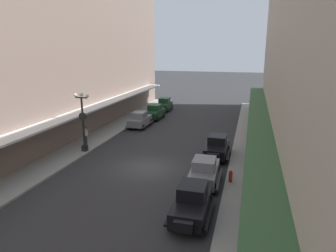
# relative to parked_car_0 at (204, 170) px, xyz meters

# --- Properties ---
(ground_plane) EXTENTS (200.00, 200.00, 0.00)m
(ground_plane) POSITION_rel_parked_car_0_xyz_m (-4.63, 1.62, -0.94)
(ground_plane) COLOR #2D2D30
(sidewalk_left) EXTENTS (3.00, 60.00, 0.15)m
(sidewalk_left) POSITION_rel_parked_car_0_xyz_m (-12.13, 1.62, -0.87)
(sidewalk_left) COLOR #99968E
(sidewalk_left) RESTS_ON ground
(sidewalk_right) EXTENTS (3.00, 60.00, 0.15)m
(sidewalk_right) POSITION_rel_parked_car_0_xyz_m (2.87, 1.62, -0.87)
(sidewalk_right) COLOR #99968E
(sidewalk_right) RESTS_ON ground
(building_row_right) EXTENTS (4.30, 60.00, 21.34)m
(building_row_right) POSITION_rel_parked_car_0_xyz_m (5.61, 1.62, 9.72)
(building_row_right) COLOR #B2A899
(building_row_right) RESTS_ON ground
(parked_car_0) EXTENTS (2.22, 4.29, 1.84)m
(parked_car_0) POSITION_rel_parked_car_0_xyz_m (0.00, 0.00, 0.00)
(parked_car_0) COLOR slate
(parked_car_0) RESTS_ON ground
(parked_car_1) EXTENTS (2.19, 4.28, 1.84)m
(parked_car_1) POSITION_rel_parked_car_0_xyz_m (0.22, 5.36, 0.00)
(parked_car_1) COLOR black
(parked_car_1) RESTS_ON ground
(parked_car_2) EXTENTS (2.25, 4.30, 1.84)m
(parked_car_2) POSITION_rel_parked_car_0_xyz_m (-9.47, 23.04, 0.00)
(parked_car_2) COLOR #193D23
(parked_car_2) RESTS_ON ground
(parked_car_3) EXTENTS (2.18, 4.27, 1.84)m
(parked_car_3) POSITION_rel_parked_car_0_xyz_m (0.01, -4.40, 0.00)
(parked_car_3) COLOR black
(parked_car_3) RESTS_ON ground
(parked_car_4) EXTENTS (2.26, 4.30, 1.84)m
(parked_car_4) POSITION_rel_parked_car_0_xyz_m (-9.20, 17.56, 0.00)
(parked_car_4) COLOR #193D23
(parked_car_4) RESTS_ON ground
(parked_car_5) EXTENTS (2.17, 4.27, 1.84)m
(parked_car_5) POSITION_rel_parked_car_0_xyz_m (-9.49, 13.03, 0.00)
(parked_car_5) COLOR slate
(parked_car_5) RESTS_ON ground
(lamp_post_with_clock) EXTENTS (1.42, 0.44, 5.16)m
(lamp_post_with_clock) POSITION_rel_parked_car_0_xyz_m (-11.03, 3.47, 2.04)
(lamp_post_with_clock) COLOR black
(lamp_post_with_clock) RESTS_ON sidewalk_left
(fire_hydrant) EXTENTS (0.24, 0.24, 0.82)m
(fire_hydrant) POSITION_rel_parked_car_0_xyz_m (1.72, 0.39, -0.38)
(fire_hydrant) COLOR #B21E19
(fire_hydrant) RESTS_ON sidewalk_right
(pedestrian_0) EXTENTS (0.36, 0.28, 1.67)m
(pedestrian_0) POSITION_rel_parked_car_0_xyz_m (3.38, 4.44, 0.07)
(pedestrian_0) COLOR #4C4238
(pedestrian_0) RESTS_ON sidewalk_right
(pedestrian_1) EXTENTS (0.36, 0.28, 1.67)m
(pedestrian_1) POSITION_rel_parked_car_0_xyz_m (-11.89, 5.13, 0.07)
(pedestrian_1) COLOR #2D2D33
(pedestrian_1) RESTS_ON sidewalk_left
(pedestrian_2) EXTENTS (0.36, 0.28, 1.67)m
(pedestrian_2) POSITION_rel_parked_car_0_xyz_m (2.89, 10.25, 0.07)
(pedestrian_2) COLOR #4C4238
(pedestrian_2) RESTS_ON sidewalk_right
(pedestrian_3) EXTENTS (0.36, 0.28, 1.67)m
(pedestrian_3) POSITION_rel_parked_car_0_xyz_m (3.34, 6.92, 0.07)
(pedestrian_3) COLOR slate
(pedestrian_3) RESTS_ON sidewalk_right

